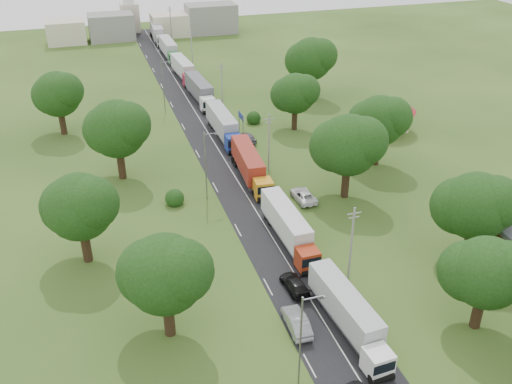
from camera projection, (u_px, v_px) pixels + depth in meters
name	position (u px, v px, depth m)	size (l,w,h in m)	color
ground	(281.00, 251.00, 67.99)	(260.00, 260.00, 0.00)	#2B4517
road	(236.00, 178.00, 84.70)	(8.00, 200.00, 0.04)	black
info_sign	(241.00, 119.00, 97.16)	(0.12, 3.10, 4.10)	slate
pole_1	(352.00, 242.00, 61.32)	(1.60, 0.24, 9.00)	gray
pole_2	(269.00, 142.00, 84.72)	(1.60, 0.24, 9.00)	gray
pole_3	(222.00, 85.00, 108.13)	(1.60, 0.24, 9.00)	gray
pole_4	(192.00, 48.00, 131.53)	(1.60, 0.24, 9.00)	gray
pole_5	(171.00, 23.00, 154.93)	(1.60, 0.24, 9.00)	gray
lamp_0	(302.00, 339.00, 47.19)	(2.03, 0.22, 10.00)	slate
lamp_1	(207.00, 163.00, 76.45)	(2.03, 0.22, 10.00)	slate
lamp_2	(164.00, 84.00, 105.70)	(2.03, 0.22, 10.00)	slate
tree_2	(486.00, 272.00, 53.55)	(8.00, 8.00, 10.10)	#382616
tree_3	(475.00, 205.00, 63.19)	(8.80, 8.80, 11.07)	#382616
tree_4	(348.00, 145.00, 76.11)	(9.60, 9.60, 12.05)	#382616
tree_5	(379.00, 120.00, 85.45)	(8.80, 8.80, 11.07)	#382616
tree_6	(295.00, 93.00, 98.11)	(8.00, 8.00, 10.10)	#382616
tree_7	(311.00, 59.00, 112.43)	(9.60, 9.60, 12.05)	#382616
tree_10	(164.00, 273.00, 52.34)	(8.80, 8.80, 11.07)	#382616
tree_11	(79.00, 206.00, 63.04)	(8.80, 8.80, 11.07)	#382616
tree_12	(117.00, 128.00, 81.04)	(9.60, 9.60, 12.05)	#382616
tree_13	(58.00, 94.00, 95.95)	(8.80, 8.80, 11.07)	#382616
house_cream	(386.00, 110.00, 99.17)	(10.08, 10.08, 5.80)	beige
distant_town	(151.00, 24.00, 158.43)	(52.00, 8.00, 8.00)	gray
church	(130.00, 13.00, 162.97)	(5.00, 5.00, 12.30)	beige
truck_0	(349.00, 314.00, 55.18)	(3.14, 14.07, 3.88)	white
truck_1	(289.00, 227.00, 68.88)	(2.65, 14.41, 3.99)	#982A11
truck_2	(250.00, 165.00, 83.50)	(3.33, 14.93, 4.12)	orange
truck_3	(223.00, 125.00, 97.06)	(2.75, 15.22, 4.22)	navy
truck_4	(200.00, 90.00, 112.84)	(3.33, 15.17, 4.19)	white
truck_5	(183.00, 69.00, 125.75)	(3.28, 14.69, 4.06)	maroon
truck_6	(169.00, 49.00, 140.71)	(2.76, 14.84, 4.11)	#2A7132
truck_7	(158.00, 33.00, 155.02)	(3.34, 15.38, 4.25)	#B9B9B9
car_lane_mid	(297.00, 322.00, 55.94)	(1.77, 5.08, 1.67)	gray
car_lane_rear	(295.00, 284.00, 61.30)	(1.99, 4.90, 1.42)	black
car_verge_near	(303.00, 196.00, 78.44)	(2.45, 5.32, 1.48)	white
car_verge_far	(247.00, 137.00, 95.97)	(1.85, 4.60, 1.57)	#5A5B62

